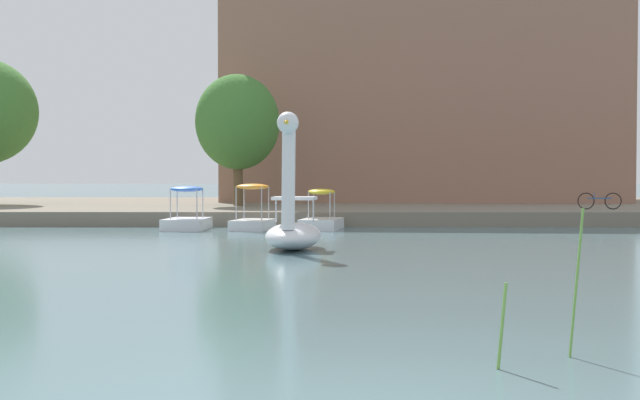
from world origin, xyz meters
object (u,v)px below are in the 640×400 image
Objects in this scene: bicycle_parked at (600,201)px; swan_boat at (293,224)px; tree_broadleaf_behind_dock at (238,122)px; pedal_boat_blue at (187,217)px; parked_van at (570,182)px; pedal_boat_yellow at (322,218)px; pedal_boat_orange at (253,215)px.

swan_boat is at bearing -134.33° from bicycle_parked.
pedal_boat_blue is at bearing -95.57° from tree_broadleaf_behind_dock.
tree_broadleaf_behind_dock is 1.15× the size of parked_van.
swan_boat is 0.56× the size of tree_broadleaf_behind_dock.
pedal_boat_yellow is 1.17× the size of pedal_boat_orange.
bicycle_parked is at bearing 15.02° from pedal_boat_blue.
tree_broadleaf_behind_dock is (0.82, 8.39, 3.90)m from pedal_boat_blue.
bicycle_parked is at bearing -15.52° from tree_broadleaf_behind_dock.
pedal_boat_blue reaches higher than pedal_boat_yellow.
parked_van is (17.32, 13.09, 1.17)m from pedal_boat_blue.
pedal_boat_yellow is 18.06m from parked_van.
pedal_boat_yellow is at bearing 2.83° from pedal_boat_blue.
tree_broadleaf_behind_dock is at bearing 115.42° from pedal_boat_yellow.
swan_boat reaches higher than pedal_boat_yellow.
pedal_boat_blue is at bearing -177.17° from pedal_boat_yellow.
pedal_boat_yellow is at bearing -134.48° from parked_van.
pedal_boat_blue is 0.44× the size of parked_van.
tree_broadleaf_behind_dock is 3.45× the size of bicycle_parked.
pedal_boat_blue is 16.34m from bicycle_parked.
parked_van is (1.54, 8.85, 0.71)m from bicycle_parked.
pedal_boat_orange is 0.94× the size of pedal_boat_blue.
tree_broadleaf_behind_dock reaches higher than pedal_boat_blue.
tree_broadleaf_behind_dock is at bearing 101.32° from swan_boat.
parked_van is at bearing 80.14° from bicycle_parked.
bicycle_parked is at bearing -99.86° from parked_van.
tree_broadleaf_behind_dock is at bearing 84.43° from pedal_boat_blue.
swan_boat is 0.65× the size of parked_van.
tree_broadleaf_behind_dock reaches higher than pedal_boat_orange.
tree_broadleaf_behind_dock is at bearing 99.94° from pedal_boat_orange.
pedal_boat_yellow is 2.41m from pedal_boat_orange.
swan_boat is 1.34× the size of pedal_boat_yellow.
parked_van is (16.50, 4.70, -2.73)m from tree_broadleaf_behind_dock.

